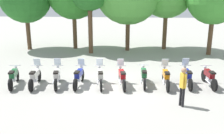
{
  "coord_description": "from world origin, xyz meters",
  "views": [
    {
      "loc": [
        1.02,
        -13.03,
        4.83
      ],
      "look_at": [
        0.0,
        0.5,
        0.9
      ],
      "focal_mm": 41.29,
      "sensor_mm": 36.0,
      "label": 1
    }
  ],
  "objects_px": {
    "person_0": "(183,84)",
    "motorcycle_9": "(209,77)",
    "motorcycle_0": "(14,77)",
    "motorcycle_3": "(79,76)",
    "motorcycle_8": "(187,76)",
    "motorcycle_4": "(100,77)",
    "motorcycle_7": "(166,77)",
    "motorcycle_6": "(144,76)",
    "motorcycle_5": "(122,77)",
    "motorcycle_1": "(35,77)",
    "motorcycle_2": "(57,76)"
  },
  "relations": [
    {
      "from": "person_0",
      "to": "motorcycle_9",
      "type": "bearing_deg",
      "value": -154.6
    },
    {
      "from": "motorcycle_0",
      "to": "motorcycle_3",
      "type": "distance_m",
      "value": 3.5
    },
    {
      "from": "motorcycle_3",
      "to": "motorcycle_8",
      "type": "distance_m",
      "value": 5.81
    },
    {
      "from": "motorcycle_4",
      "to": "motorcycle_7",
      "type": "xyz_separation_m",
      "value": [
        3.49,
        0.18,
        0.0
      ]
    },
    {
      "from": "motorcycle_0",
      "to": "motorcycle_3",
      "type": "height_order",
      "value": "motorcycle_3"
    },
    {
      "from": "motorcycle_0",
      "to": "motorcycle_9",
      "type": "relative_size",
      "value": 0.99
    },
    {
      "from": "motorcycle_0",
      "to": "motorcycle_6",
      "type": "height_order",
      "value": "same"
    },
    {
      "from": "motorcycle_0",
      "to": "motorcycle_9",
      "type": "xyz_separation_m",
      "value": [
        10.44,
        0.75,
        0.0
      ]
    },
    {
      "from": "motorcycle_5",
      "to": "motorcycle_9",
      "type": "bearing_deg",
      "value": -95.08
    },
    {
      "from": "motorcycle_0",
      "to": "motorcycle_4",
      "type": "bearing_deg",
      "value": -98.42
    },
    {
      "from": "motorcycle_0",
      "to": "motorcycle_5",
      "type": "bearing_deg",
      "value": -98.77
    },
    {
      "from": "motorcycle_1",
      "to": "person_0",
      "type": "distance_m",
      "value": 7.65
    },
    {
      "from": "motorcycle_5",
      "to": "motorcycle_6",
      "type": "height_order",
      "value": "motorcycle_5"
    },
    {
      "from": "motorcycle_4",
      "to": "motorcycle_9",
      "type": "height_order",
      "value": "motorcycle_4"
    },
    {
      "from": "motorcycle_1",
      "to": "motorcycle_2",
      "type": "distance_m",
      "value": 1.17
    },
    {
      "from": "motorcycle_3",
      "to": "motorcycle_4",
      "type": "relative_size",
      "value": 1.01
    },
    {
      "from": "motorcycle_5",
      "to": "motorcycle_2",
      "type": "bearing_deg",
      "value": 82.56
    },
    {
      "from": "motorcycle_0",
      "to": "motorcycle_4",
      "type": "relative_size",
      "value": 0.99
    },
    {
      "from": "motorcycle_2",
      "to": "motorcycle_0",
      "type": "bearing_deg",
      "value": 84.4
    },
    {
      "from": "motorcycle_0",
      "to": "motorcycle_9",
      "type": "height_order",
      "value": "same"
    },
    {
      "from": "motorcycle_1",
      "to": "motorcycle_7",
      "type": "bearing_deg",
      "value": -91.36
    },
    {
      "from": "motorcycle_1",
      "to": "person_0",
      "type": "relative_size",
      "value": 1.24
    },
    {
      "from": "motorcycle_1",
      "to": "motorcycle_3",
      "type": "distance_m",
      "value": 2.34
    },
    {
      "from": "motorcycle_9",
      "to": "motorcycle_2",
      "type": "bearing_deg",
      "value": 89.77
    },
    {
      "from": "motorcycle_4",
      "to": "motorcycle_2",
      "type": "bearing_deg",
      "value": 83.57
    },
    {
      "from": "motorcycle_4",
      "to": "motorcycle_7",
      "type": "height_order",
      "value": "same"
    },
    {
      "from": "motorcycle_1",
      "to": "motorcycle_6",
      "type": "xyz_separation_m",
      "value": [
        5.8,
        0.6,
        -0.01
      ]
    },
    {
      "from": "motorcycle_6",
      "to": "motorcycle_7",
      "type": "relative_size",
      "value": 1.0
    },
    {
      "from": "motorcycle_2",
      "to": "motorcycle_5",
      "type": "relative_size",
      "value": 1.0
    },
    {
      "from": "motorcycle_1",
      "to": "motorcycle_6",
      "type": "height_order",
      "value": "motorcycle_1"
    },
    {
      "from": "motorcycle_9",
      "to": "motorcycle_5",
      "type": "bearing_deg",
      "value": 90.78
    },
    {
      "from": "motorcycle_7",
      "to": "motorcycle_8",
      "type": "distance_m",
      "value": 1.18
    },
    {
      "from": "motorcycle_1",
      "to": "motorcycle_6",
      "type": "relative_size",
      "value": 1.0
    },
    {
      "from": "motorcycle_2",
      "to": "motorcycle_7",
      "type": "xyz_separation_m",
      "value": [
        5.81,
        0.31,
        0.0
      ]
    },
    {
      "from": "motorcycle_7",
      "to": "motorcycle_9",
      "type": "relative_size",
      "value": 1.0
    },
    {
      "from": "motorcycle_1",
      "to": "motorcycle_8",
      "type": "relative_size",
      "value": 1.0
    },
    {
      "from": "motorcycle_1",
      "to": "motorcycle_9",
      "type": "bearing_deg",
      "value": -90.66
    },
    {
      "from": "motorcycle_5",
      "to": "motorcycle_7",
      "type": "distance_m",
      "value": 2.33
    },
    {
      "from": "motorcycle_5",
      "to": "motorcycle_3",
      "type": "bearing_deg",
      "value": 81.5
    },
    {
      "from": "motorcycle_5",
      "to": "motorcycle_7",
      "type": "relative_size",
      "value": 0.99
    },
    {
      "from": "motorcycle_3",
      "to": "motorcycle_6",
      "type": "distance_m",
      "value": 3.49
    },
    {
      "from": "motorcycle_0",
      "to": "motorcycle_5",
      "type": "distance_m",
      "value": 5.81
    },
    {
      "from": "motorcycle_6",
      "to": "person_0",
      "type": "xyz_separation_m",
      "value": [
        1.55,
        -2.63,
        0.54
      ]
    },
    {
      "from": "motorcycle_0",
      "to": "motorcycle_6",
      "type": "xyz_separation_m",
      "value": [
        6.96,
        0.63,
        0.0
      ]
    },
    {
      "from": "motorcycle_8",
      "to": "person_0",
      "type": "distance_m",
      "value": 2.88
    },
    {
      "from": "motorcycle_0",
      "to": "motorcycle_6",
      "type": "relative_size",
      "value": 0.99
    },
    {
      "from": "motorcycle_0",
      "to": "motorcycle_4",
      "type": "distance_m",
      "value": 4.65
    },
    {
      "from": "motorcycle_4",
      "to": "motorcycle_5",
      "type": "distance_m",
      "value": 1.16
    },
    {
      "from": "motorcycle_0",
      "to": "motorcycle_7",
      "type": "bearing_deg",
      "value": -98.73
    },
    {
      "from": "motorcycle_7",
      "to": "motorcycle_0",
      "type": "bearing_deg",
      "value": 92.54
    }
  ]
}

